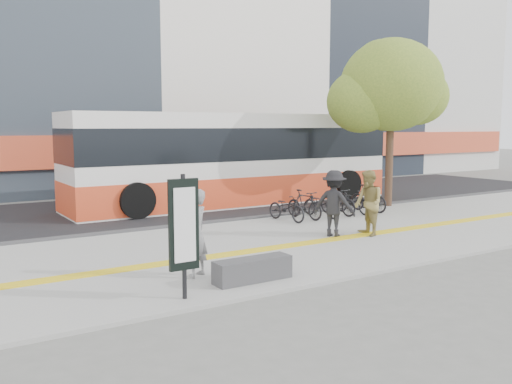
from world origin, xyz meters
TOP-DOWN VIEW (x-y plane):
  - ground at (0.00, 0.00)m, footprint 120.00×120.00m
  - sidewalk at (0.00, 1.50)m, footprint 40.00×7.00m
  - tactile_strip at (0.00, 1.00)m, footprint 40.00×0.45m
  - street at (0.00, 9.00)m, footprint 40.00×8.00m
  - curb at (0.00, 5.00)m, footprint 40.00×0.25m
  - bench at (-2.60, -1.20)m, footprint 1.60×0.45m
  - signboard at (-4.20, -1.51)m, footprint 0.55×0.10m
  - street_tree at (7.18, 4.82)m, footprint 4.40×3.80m
  - bus at (2.74, 8.50)m, footprint 13.15×3.12m
  - bicycle_row at (3.69, 4.00)m, footprint 4.23×1.69m
  - seated_woman at (-3.40, -0.33)m, footprint 0.77×0.70m
  - pedestrian_tan at (2.49, 0.90)m, footprint 0.89×1.03m
  - pedestrian_dark at (1.63, 1.33)m, footprint 1.19×1.35m

SIDE VIEW (x-z plane):
  - ground at x=0.00m, z-range 0.00..0.00m
  - street at x=0.00m, z-range 0.00..0.06m
  - sidewalk at x=0.00m, z-range 0.00..0.08m
  - curb at x=0.00m, z-range 0.00..0.14m
  - tactile_strip at x=0.00m, z-range 0.08..0.09m
  - bench at x=-2.60m, z-range 0.08..0.53m
  - bicycle_row at x=3.69m, z-range 0.05..1.01m
  - seated_woman at x=-3.40m, z-range 0.08..1.86m
  - pedestrian_tan at x=2.49m, z-range 0.08..1.89m
  - pedestrian_dark at x=1.63m, z-range 0.08..1.90m
  - signboard at x=-4.20m, z-range 0.27..2.47m
  - bus at x=2.74m, z-range -0.04..3.46m
  - street_tree at x=7.18m, z-range 1.36..7.67m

